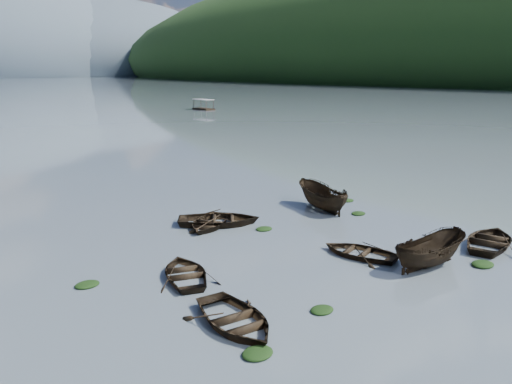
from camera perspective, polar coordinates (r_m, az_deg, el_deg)
ground_plane at (r=22.79m, az=19.32°, el=-10.60°), size 2400.00×2400.00×0.00m
right_hill_far at (r=530.77m, az=26.66°, el=11.38°), size 520.00×1200.00×190.00m
haze_mtn_d at (r=971.49m, az=-18.22°, el=12.58°), size 520.00×520.00×220.00m
rowboat_0 at (r=18.93m, az=-2.40°, el=-14.98°), size 3.51×4.59×0.89m
rowboat_1 at (r=23.06m, az=-8.03°, el=-9.62°), size 3.91×4.58×0.80m
rowboat_2 at (r=25.46m, az=19.13°, el=-7.98°), size 4.66×2.02×1.76m
rowboat_3 at (r=25.89m, az=11.75°, el=-7.11°), size 3.75×4.47×0.79m
rowboat_4 at (r=29.53m, az=25.17°, el=-5.54°), size 5.34×4.47×0.95m
rowboat_6 at (r=30.35m, az=-4.24°, el=-3.72°), size 6.03×5.68×1.02m
rowboat_7 at (r=30.04m, az=-5.41°, el=-3.93°), size 5.01×4.77×0.84m
rowboat_8 at (r=33.83m, az=7.46°, el=-1.95°), size 2.88×5.24×1.92m
weed_clump_0 at (r=17.23m, az=0.18°, el=-18.11°), size 1.11×0.91×0.24m
weed_clump_1 at (r=20.06m, az=7.54°, el=-13.35°), size 0.99×0.79×0.22m
weed_clump_2 at (r=26.44m, az=24.47°, el=-7.66°), size 1.19×0.95×0.26m
weed_clump_3 at (r=33.06m, az=11.63°, el=-2.50°), size 0.99×0.83×0.22m
weed_clump_4 at (r=27.02m, az=17.98°, el=-6.62°), size 1.30×1.03×0.27m
weed_clump_5 at (r=23.19m, az=-18.73°, el=-10.11°), size 1.07×0.86×0.23m
weed_clump_6 at (r=29.30m, az=0.93°, el=-4.32°), size 1.02×0.85×0.21m
weed_clump_7 at (r=36.18m, az=10.44°, el=-1.03°), size 0.96×0.77×0.21m
pontoon_right at (r=119.38m, az=-6.00°, el=9.34°), size 2.65×6.11×2.32m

